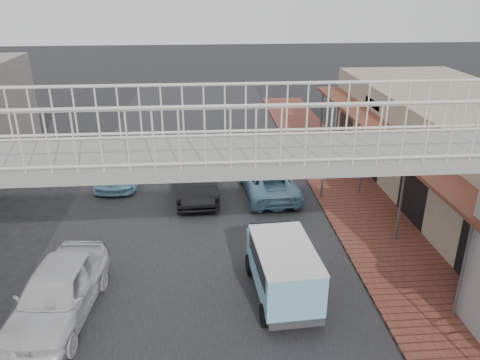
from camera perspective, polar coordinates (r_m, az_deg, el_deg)
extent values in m
plane|color=black|center=(15.06, -5.56, -10.50)|extent=(120.00, 120.00, 0.00)
cube|color=black|center=(15.05, -5.56, -10.48)|extent=(10.00, 60.00, 0.01)
cube|color=brown|center=(18.64, 14.98, -4.13)|extent=(3.00, 40.00, 0.10)
cube|color=gray|center=(20.65, 26.52, 2.72)|extent=(6.00, 18.00, 4.00)
cube|color=brown|center=(18.90, 18.33, 5.19)|extent=(1.80, 18.00, 0.12)
cube|color=silver|center=(22.06, 15.94, 8.96)|extent=(0.08, 2.60, 0.90)
cube|color=#B21914|center=(16.36, 23.49, 3.28)|extent=(0.08, 2.20, 0.80)
cube|color=gray|center=(9.16, -6.98, 2.78)|extent=(14.00, 2.00, 0.24)
cube|color=beige|center=(9.87, -6.99, 8.31)|extent=(14.00, 0.08, 1.10)
cube|color=beige|center=(8.05, -7.42, 4.97)|extent=(14.00, 0.08, 1.10)
imported|color=silver|center=(13.50, -21.35, -12.67)|extent=(2.21, 4.58, 1.51)
imported|color=black|center=(19.72, -5.42, 0.41)|extent=(1.87, 4.77, 1.55)
imported|color=#6DA1BE|center=(19.66, 3.47, -0.10)|extent=(2.27, 4.52, 1.23)
imported|color=#72A9C6|center=(21.83, -14.23, 1.66)|extent=(2.03, 4.50, 1.28)
cylinder|color=black|center=(14.53, 1.25, -10.25)|extent=(0.25, 0.64, 0.63)
cylinder|color=black|center=(14.79, 6.68, -9.77)|extent=(0.25, 0.64, 0.63)
cylinder|color=black|center=(12.60, 3.10, -16.16)|extent=(0.25, 0.64, 0.63)
cylinder|color=black|center=(12.90, 9.43, -15.43)|extent=(0.25, 0.64, 0.63)
cube|color=#7BBDD6|center=(13.04, 5.43, -10.72)|extent=(1.70, 2.95, 1.21)
cube|color=#7BBDD6|center=(14.51, 3.90, -7.85)|extent=(1.50, 0.89, 0.81)
cube|color=black|center=(12.86, 5.49, -9.49)|extent=(1.70, 2.42, 0.45)
cube|color=silver|center=(12.70, 5.54, -8.36)|extent=(1.71, 2.96, 0.05)
imported|color=black|center=(21.92, 8.55, 1.99)|extent=(1.79, 0.72, 0.92)
imported|color=black|center=(24.53, 7.12, 4.31)|extent=(1.57, 0.82, 0.91)
cylinder|color=#59595B|center=(19.19, 10.12, 1.49)|extent=(0.09, 0.09, 2.57)
cube|color=black|center=(18.86, 10.36, 4.10)|extent=(1.04, 0.32, 0.80)
cone|color=black|center=(19.23, 12.33, 4.30)|extent=(0.76, 1.08, 0.98)
cube|color=white|center=(18.83, 10.27, 3.93)|extent=(0.69, 0.18, 0.53)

